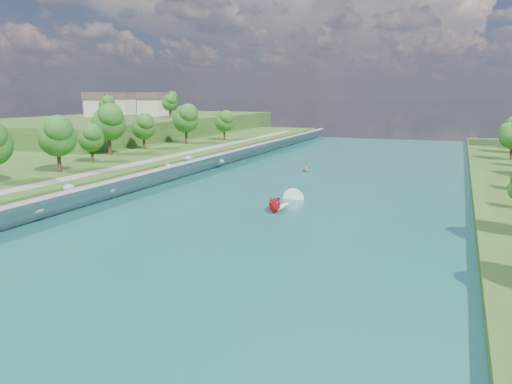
% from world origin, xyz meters
% --- Properties ---
extents(ground, '(260.00, 260.00, 0.00)m').
position_xyz_m(ground, '(0.00, 0.00, 0.00)').
color(ground, '#2D5119').
rests_on(ground, ground).
extents(river_water, '(55.00, 240.00, 0.10)m').
position_xyz_m(river_water, '(0.00, 20.00, 0.05)').
color(river_water, '#175457').
rests_on(river_water, ground).
extents(berm_west, '(45.00, 240.00, 3.50)m').
position_xyz_m(berm_west, '(-50.00, 20.00, 1.75)').
color(berm_west, '#2D5119').
rests_on(berm_west, ground).
extents(ridge_west, '(60.00, 120.00, 9.00)m').
position_xyz_m(ridge_west, '(-82.50, 95.00, 4.50)').
color(ridge_west, '#2D5119').
rests_on(ridge_west, ground).
extents(riprap_bank, '(4.59, 236.00, 4.31)m').
position_xyz_m(riprap_bank, '(-25.85, 18.99, 1.80)').
color(riprap_bank, slate).
rests_on(riprap_bank, ground).
extents(riverside_path, '(3.00, 200.00, 0.10)m').
position_xyz_m(riverside_path, '(-32.50, 20.00, 3.55)').
color(riverside_path, gray).
rests_on(riverside_path, berm_west).
extents(ridge_houses, '(29.50, 29.50, 8.40)m').
position_xyz_m(ridge_houses, '(-88.67, 100.00, 13.31)').
color(ridge_houses, beige).
rests_on(ridge_houses, ridge_west).
extents(trees_ridge, '(21.21, 51.13, 10.29)m').
position_xyz_m(trees_ridge, '(-75.01, 97.79, 13.64)').
color(trees_ridge, '#195316').
rests_on(trees_ridge, ridge_west).
extents(motorboat, '(3.60, 19.14, 2.12)m').
position_xyz_m(motorboat, '(0.79, 14.72, 0.84)').
color(motorboat, red).
rests_on(motorboat, river_water).
extents(raft, '(3.05, 3.10, 1.73)m').
position_xyz_m(raft, '(-5.77, 51.83, 0.49)').
color(raft, gray).
rests_on(raft, river_water).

